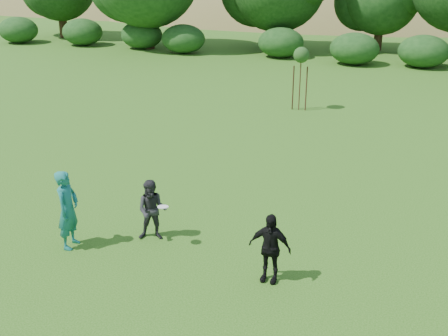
% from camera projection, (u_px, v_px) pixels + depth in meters
% --- Properties ---
extents(ground, '(120.00, 120.00, 0.00)m').
position_uv_depth(ground, '(188.00, 254.00, 13.59)').
color(ground, '#19470C').
rests_on(ground, ground).
extents(player_teal, '(0.52, 0.76, 2.00)m').
position_uv_depth(player_teal, '(68.00, 210.00, 13.58)').
color(player_teal, '#176762').
rests_on(player_teal, ground).
extents(player_grey, '(0.90, 0.78, 1.59)m').
position_uv_depth(player_grey, '(152.00, 210.00, 14.01)').
color(player_grey, '#252527').
rests_on(player_grey, ground).
extents(player_black, '(0.98, 0.46, 1.62)m').
position_uv_depth(player_black, '(270.00, 248.00, 12.22)').
color(player_black, black).
rests_on(player_black, ground).
extents(frisbee, '(0.27, 0.27, 0.06)m').
position_uv_depth(frisbee, '(163.00, 207.00, 13.53)').
color(frisbee, white).
rests_on(frisbee, ground).
extents(sapling, '(0.70, 0.70, 2.85)m').
position_uv_depth(sapling, '(301.00, 57.00, 24.74)').
color(sapling, '#3F2418').
rests_on(sapling, ground).
extents(hillside, '(150.00, 72.00, 52.00)m').
position_uv_depth(hillside, '(355.00, 91.00, 79.06)').
color(hillside, olive).
rests_on(hillside, ground).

